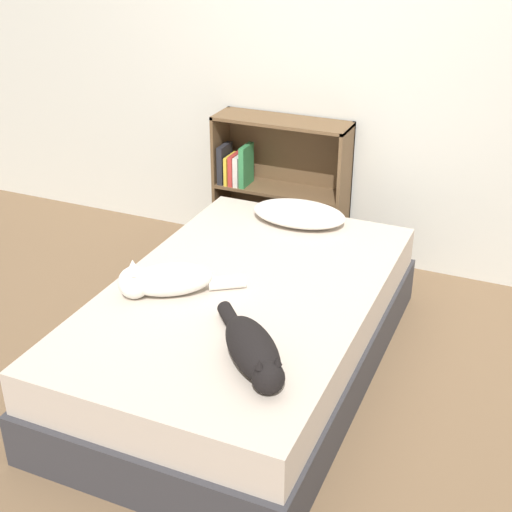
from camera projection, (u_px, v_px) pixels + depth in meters
name	position (u px, v px, depth m)	size (l,w,h in m)	color
ground_plane	(244.00, 367.00, 3.51)	(8.00, 8.00, 0.00)	brown
wall_back	(343.00, 56.00, 4.08)	(8.00, 0.06, 2.50)	silver
bed	(244.00, 330.00, 3.41)	(1.22, 2.00, 0.45)	#333338
pillow	(299.00, 214.00, 3.95)	(0.53, 0.33, 0.10)	white
cat_light	(165.00, 280.00, 3.23)	(0.51, 0.40, 0.17)	white
cat_dark	(253.00, 351.00, 2.74)	(0.50, 0.53, 0.15)	black
bookshelf	(278.00, 184.00, 4.45)	(0.83, 0.26, 0.89)	brown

